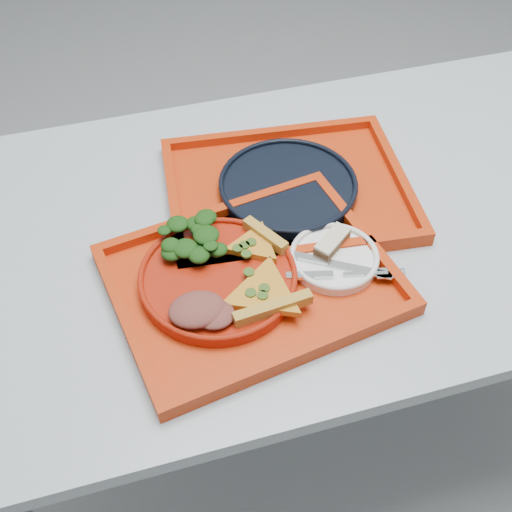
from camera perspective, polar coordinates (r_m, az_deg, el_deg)
name	(u,v)px	position (r m, az deg, el deg)	size (l,w,h in m)	color
ground	(334,399)	(1.83, 6.92, -12.55)	(10.00, 10.00, 0.00)	gray
table	(365,229)	(1.28, 9.63, 2.35)	(1.60, 0.80, 0.75)	#9CA6AF
tray_main	(252,282)	(1.07, -0.37, -2.37)	(0.45, 0.35, 0.01)	#B72C09
tray_far	(288,193)	(1.23, 2.83, 5.65)	(0.45, 0.35, 0.01)	#B72C09
dinner_plate	(218,279)	(1.06, -3.39, -2.08)	(0.26, 0.26, 0.02)	#9D1C0A
side_plate	(334,259)	(1.10, 6.94, -0.30)	(0.15, 0.15, 0.01)	white
navy_plate	(288,187)	(1.22, 2.86, 6.14)	(0.26, 0.26, 0.02)	black
pizza_slice_a	(264,291)	(1.02, 0.71, -3.11)	(0.15, 0.13, 0.02)	gold
pizza_slice_b	(254,243)	(1.08, -0.14, 1.14)	(0.11, 0.09, 0.02)	gold
salad_heap	(190,238)	(1.08, -5.92, 1.58)	(0.10, 0.09, 0.05)	black
meat_portion	(197,309)	(1.00, -5.27, -4.75)	(0.09, 0.07, 0.03)	brown
dessert_bar	(332,242)	(1.10, 6.80, 1.28)	(0.08, 0.07, 0.02)	#493018
knife	(337,264)	(1.08, 7.20, -0.72)	(0.18, 0.02, 0.01)	silver
fork	(342,274)	(1.06, 7.66, -1.61)	(0.18, 0.02, 0.01)	silver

